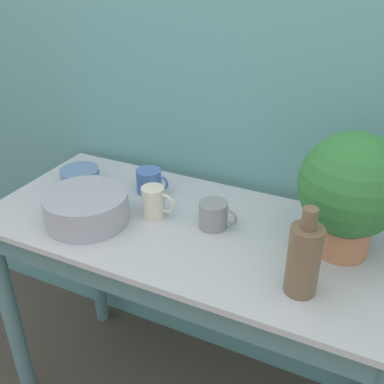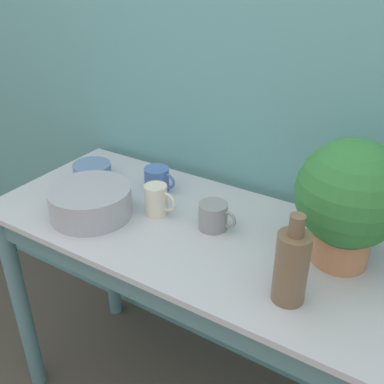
% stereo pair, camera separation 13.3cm
% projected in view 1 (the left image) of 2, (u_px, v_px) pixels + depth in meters
% --- Properties ---
extents(wall_back, '(6.00, 0.05, 2.40)m').
position_uv_depth(wall_back, '(237.00, 90.00, 1.51)').
color(wall_back, '#609E9E').
rests_on(wall_back, ground_plane).
extents(counter_table, '(1.33, 0.60, 0.86)m').
position_uv_depth(counter_table, '(189.00, 277.00, 1.47)').
color(counter_table, slate).
rests_on(counter_table, ground_plane).
extents(potted_plant, '(0.28, 0.28, 0.35)m').
position_uv_depth(potted_plant, '(351.00, 189.00, 1.19)').
color(potted_plant, tan).
rests_on(potted_plant, counter_table).
extents(bowl_wash_large, '(0.26, 0.26, 0.10)m').
position_uv_depth(bowl_wash_large, '(86.00, 208.00, 1.40)').
color(bowl_wash_large, '#A8A8B2').
rests_on(bowl_wash_large, counter_table).
extents(bottle_tall, '(0.08, 0.08, 0.24)m').
position_uv_depth(bottle_tall, '(304.00, 258.00, 1.09)').
color(bottle_tall, brown).
rests_on(bottle_tall, counter_table).
extents(mug_cream, '(0.11, 0.07, 0.10)m').
position_uv_depth(mug_cream, '(154.00, 202.00, 1.42)').
color(mug_cream, beige).
rests_on(mug_cream, counter_table).
extents(mug_blue, '(0.12, 0.09, 0.08)m').
position_uv_depth(mug_blue, '(149.00, 181.00, 1.57)').
color(mug_blue, '#4C70B7').
rests_on(mug_blue, counter_table).
extents(mug_grey, '(0.12, 0.09, 0.08)m').
position_uv_depth(mug_grey, '(214.00, 215.00, 1.37)').
color(mug_grey, gray).
rests_on(mug_grey, counter_table).
extents(bowl_small_blue, '(0.14, 0.14, 0.05)m').
position_uv_depth(bowl_small_blue, '(80.00, 176.00, 1.63)').
color(bowl_small_blue, '#6684B2').
rests_on(bowl_small_blue, counter_table).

